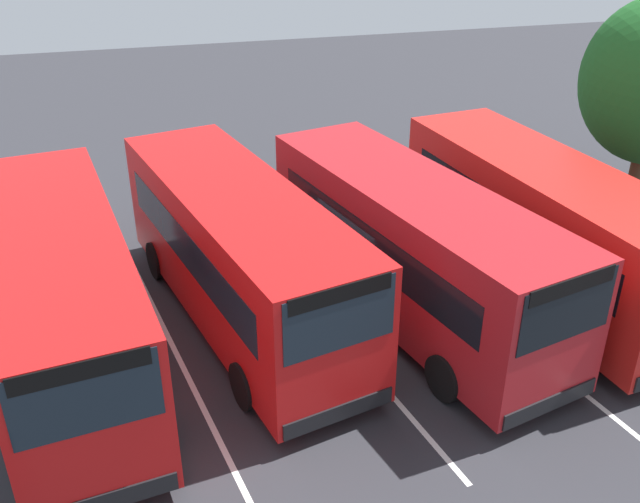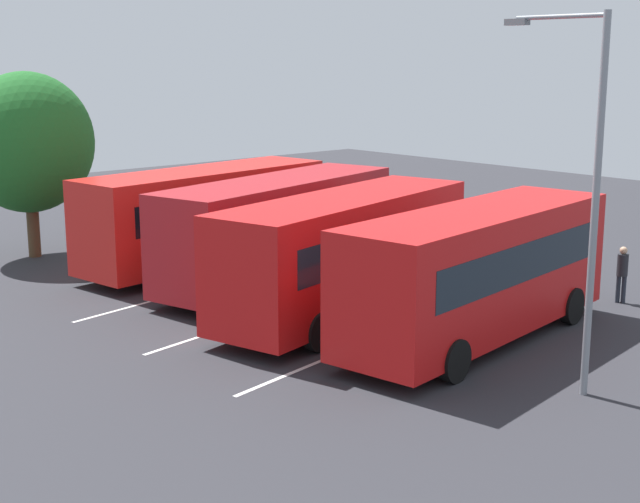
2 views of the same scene
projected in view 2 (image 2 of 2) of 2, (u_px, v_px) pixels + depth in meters
The scene contains 11 objects.
ground_plane at pixel (306, 302), 27.01m from camera, with size 64.16×64.16×0.00m, color #2B2B30.
bus_far_left at pixel (479, 270), 22.99m from camera, with size 9.58×3.84×3.38m.
bus_center_left at pixel (345, 251), 25.17m from camera, with size 9.64×4.59×3.38m.
bus_center_right at pixel (278, 228), 28.59m from camera, with size 9.65×4.66×3.38m.
bus_far_right at pixel (205, 214), 31.03m from camera, with size 9.57×3.70×3.38m.
pedestrian at pixel (622, 270), 26.69m from camera, with size 0.42×0.42×1.69m.
street_lamp at pixel (587, 180), 18.87m from camera, with size 0.30×2.61×8.03m.
depot_tree at pixel (28, 143), 32.24m from camera, with size 4.74×4.26×6.61m.
lane_stripe_outer_left at pixel (397, 329), 24.30m from camera, with size 12.55×0.12×0.01m, color silver.
lane_stripe_inner_left at pixel (306, 302), 27.01m from camera, with size 12.55×0.12×0.01m, color silver.
lane_stripe_inner_right at pixel (232, 279), 29.72m from camera, with size 12.55×0.12×0.01m, color silver.
Camera 2 is at (-17.04, -19.76, 7.14)m, focal length 51.24 mm.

